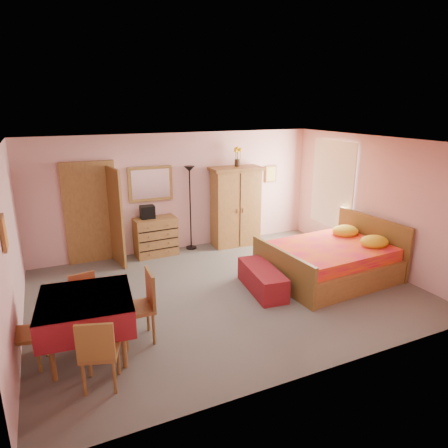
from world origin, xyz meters
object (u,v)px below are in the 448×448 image
chest_of_drawers (156,237)px  sunflower_vase (237,157)px  bench (262,279)px  wardrobe (236,207)px  chair_west (25,334)px  bed (329,251)px  chair_south (100,351)px  wall_mirror (151,184)px  stereo (147,212)px  floor_lamp (190,208)px  dining_table (88,326)px  chair_east (136,308)px  chair_north (87,304)px

chest_of_drawers → sunflower_vase: size_ratio=2.02×
sunflower_vase → bench: bearing=-106.3°
wardrobe → chair_west: wardrobe is taller
bed → chest_of_drawers: bearing=132.9°
bed → chair_west: (-5.16, -0.59, -0.08)m
chair_south → chair_west: (-0.79, 0.76, -0.00)m
bench → chair_west: size_ratio=1.39×
wall_mirror → stereo: (-0.14, -0.17, -0.57)m
floor_lamp → dining_table: (-2.61, -3.29, -0.53)m
bed → dining_table: bed is taller
chest_of_drawers → stereo: size_ratio=3.00×
wall_mirror → chair_south: bearing=-111.6°
sunflower_vase → chest_of_drawers: bearing=179.8°
chair_east → wardrobe: bearing=-42.5°
sunflower_vase → dining_table: sunflower_vase is taller
chest_of_drawers → wardrobe: (1.88, -0.09, 0.49)m
bed → chair_north: bearing=176.8°
chest_of_drawers → chair_east: (-1.12, -3.12, 0.08)m
wall_mirror → wardrobe: wall_mirror is taller
sunflower_vase → bed: sunflower_vase is taller
chair_north → chair_west: (-0.79, -0.57, 0.04)m
wardrobe → chair_east: 4.29m
sunflower_vase → chair_west: sunflower_vase is taller
wardrobe → chair_west: 5.36m
chest_of_drawers → sunflower_vase: bearing=-2.6°
chair_south → chair_west: same height
chest_of_drawers → chair_north: size_ratio=1.08×
chair_south → chair_north: bearing=107.5°
sunflower_vase → dining_table: bearing=-139.5°
chair_south → chair_north: 1.33m
bed → chair_south: bed is taller
floor_lamp → chair_north: 3.71m
chair_east → chair_north: bearing=48.0°
floor_lamp → wall_mirror: bearing=171.8°
stereo → chair_east: 3.34m
chest_of_drawers → chair_north: 3.07m
bed → chair_west: bed is taller
chest_of_drawers → chair_south: bearing=-116.3°
bed → chair_east: 3.82m
floor_lamp → chair_north: (-2.55, -2.63, -0.53)m
floor_lamp → chair_west: floor_lamp is taller
chest_of_drawers → sunflower_vase: (1.96, -0.01, 1.63)m
bed → wardrobe: bearing=104.0°
bed → bench: bearing=174.7°
bed → chair_east: bed is taller
floor_lamp → sunflower_vase: (1.12, -0.09, 1.11)m
floor_lamp → chair_west: size_ratio=2.07×
wall_mirror → chair_west: (-2.51, -3.33, -1.09)m
sunflower_vase → dining_table: (-3.73, -3.19, -1.63)m
chair_east → chair_west: bearing=92.1°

